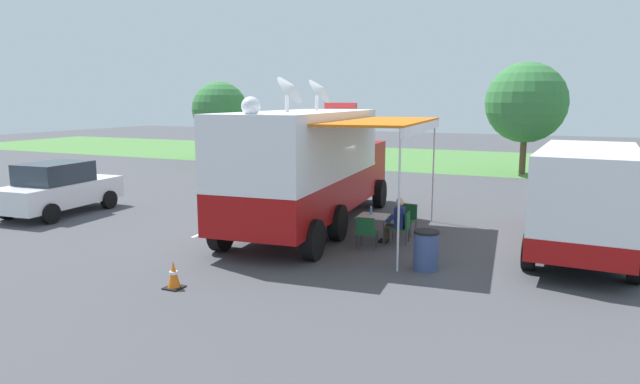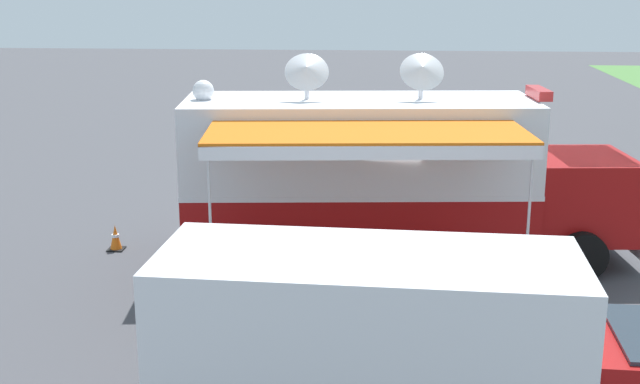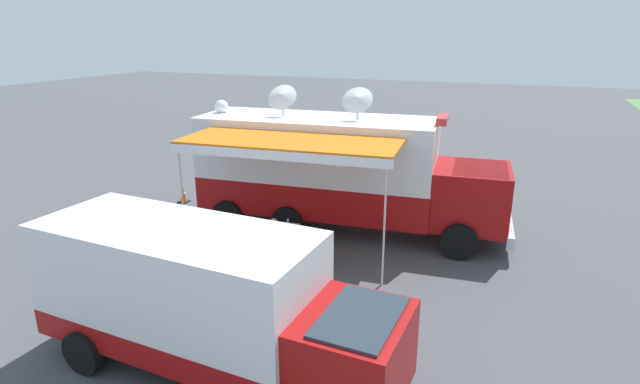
{
  "view_description": "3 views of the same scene",
  "coord_description": "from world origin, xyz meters",
  "px_view_note": "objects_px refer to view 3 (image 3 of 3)",
  "views": [
    {
      "loc": [
        6.91,
        -14.09,
        3.84
      ],
      "look_at": [
        0.23,
        0.73,
        1.1
      ],
      "focal_mm": 31.01,
      "sensor_mm": 36.0,
      "label": 1
    },
    {
      "loc": [
        16.86,
        0.42,
        6.01
      ],
      "look_at": [
        0.65,
        -0.76,
        1.68
      ],
      "focal_mm": 46.25,
      "sensor_mm": 36.0,
      "label": 2
    },
    {
      "loc": [
        13.94,
        5.75,
        5.98
      ],
      "look_at": [
        0.07,
        0.12,
        1.16
      ],
      "focal_mm": 28.09,
      "sensor_mm": 36.0,
      "label": 3
    }
  ],
  "objects_px": {
    "traffic_cone": "(183,195)",
    "water_bottle": "(288,223)",
    "folding_table": "(282,229)",
    "folding_chair_at_table": "(273,246)",
    "support_truck": "(204,301)",
    "folding_chair_beside_table": "(254,231)",
    "folding_chair_spare_by_truck": "(313,249)",
    "command_truck": "(340,169)",
    "seated_responder": "(275,238)",
    "trash_bin": "(185,252)",
    "car_behind_truck": "(366,143)"
  },
  "relations": [
    {
      "from": "folding_table",
      "to": "folding_chair_at_table",
      "type": "height_order",
      "value": "folding_chair_at_table"
    },
    {
      "from": "folding_chair_beside_table",
      "to": "car_behind_truck",
      "type": "bearing_deg",
      "value": 179.97
    },
    {
      "from": "folding_chair_beside_table",
      "to": "traffic_cone",
      "type": "distance_m",
      "value": 5.13
    },
    {
      "from": "water_bottle",
      "to": "trash_bin",
      "type": "relative_size",
      "value": 0.25
    },
    {
      "from": "water_bottle",
      "to": "traffic_cone",
      "type": "xyz_separation_m",
      "value": [
        -2.39,
        -5.39,
        -0.55
      ]
    },
    {
      "from": "water_bottle",
      "to": "folding_chair_beside_table",
      "type": "height_order",
      "value": "water_bottle"
    },
    {
      "from": "folding_chair_at_table",
      "to": "folding_chair_beside_table",
      "type": "xyz_separation_m",
      "value": [
        -0.7,
        -0.97,
        0.0
      ]
    },
    {
      "from": "folding_chair_spare_by_truck",
      "to": "traffic_cone",
      "type": "bearing_deg",
      "value": -115.76
    },
    {
      "from": "seated_responder",
      "to": "car_behind_truck",
      "type": "height_order",
      "value": "car_behind_truck"
    },
    {
      "from": "command_truck",
      "to": "folding_table",
      "type": "distance_m",
      "value": 2.75
    },
    {
      "from": "folding_table",
      "to": "folding_chair_spare_by_truck",
      "type": "relative_size",
      "value": 1.0
    },
    {
      "from": "folding_chair_at_table",
      "to": "traffic_cone",
      "type": "xyz_separation_m",
      "value": [
        -3.31,
        -5.38,
        -0.23
      ]
    },
    {
      "from": "folding_chair_at_table",
      "to": "trash_bin",
      "type": "relative_size",
      "value": 0.96
    },
    {
      "from": "command_truck",
      "to": "trash_bin",
      "type": "relative_size",
      "value": 10.62
    },
    {
      "from": "command_truck",
      "to": "support_truck",
      "type": "height_order",
      "value": "command_truck"
    },
    {
      "from": "seated_responder",
      "to": "trash_bin",
      "type": "distance_m",
      "value": 2.38
    },
    {
      "from": "seated_responder",
      "to": "car_behind_truck",
      "type": "relative_size",
      "value": 0.29
    },
    {
      "from": "folding_chair_beside_table",
      "to": "support_truck",
      "type": "distance_m",
      "value": 5.48
    },
    {
      "from": "command_truck",
      "to": "folding_chair_spare_by_truck",
      "type": "bearing_deg",
      "value": 6.09
    },
    {
      "from": "traffic_cone",
      "to": "car_behind_truck",
      "type": "height_order",
      "value": "car_behind_truck"
    },
    {
      "from": "folding_chair_beside_table",
      "to": "trash_bin",
      "type": "distance_m",
      "value": 2.08
    },
    {
      "from": "seated_responder",
      "to": "support_truck",
      "type": "height_order",
      "value": "support_truck"
    },
    {
      "from": "command_truck",
      "to": "folding_table",
      "type": "bearing_deg",
      "value": -22.01
    },
    {
      "from": "seated_responder",
      "to": "trash_bin",
      "type": "relative_size",
      "value": 1.37
    },
    {
      "from": "folding_chair_beside_table",
      "to": "car_behind_truck",
      "type": "xyz_separation_m",
      "value": [
        -10.97,
        0.01,
        0.37
      ]
    },
    {
      "from": "folding_chair_at_table",
      "to": "support_truck",
      "type": "xyz_separation_m",
      "value": [
        4.38,
        0.89,
        0.87
      ]
    },
    {
      "from": "folding_chair_beside_table",
      "to": "folding_chair_spare_by_truck",
      "type": "bearing_deg",
      "value": 76.06
    },
    {
      "from": "water_bottle",
      "to": "seated_responder",
      "type": "height_order",
      "value": "seated_responder"
    },
    {
      "from": "traffic_cone",
      "to": "car_behind_truck",
      "type": "relative_size",
      "value": 0.13
    },
    {
      "from": "trash_bin",
      "to": "folding_chair_beside_table",
      "type": "bearing_deg",
      "value": 150.01
    },
    {
      "from": "folding_chair_at_table",
      "to": "support_truck",
      "type": "distance_m",
      "value": 4.55
    },
    {
      "from": "folding_table",
      "to": "trash_bin",
      "type": "xyz_separation_m",
      "value": [
        1.9,
        -1.89,
        -0.22
      ]
    },
    {
      "from": "folding_chair_beside_table",
      "to": "traffic_cone",
      "type": "relative_size",
      "value": 1.5
    },
    {
      "from": "car_behind_truck",
      "to": "folding_table",
      "type": "bearing_deg",
      "value": 4.44
    },
    {
      "from": "folding_table",
      "to": "traffic_cone",
      "type": "relative_size",
      "value": 1.49
    },
    {
      "from": "folding_table",
      "to": "water_bottle",
      "type": "bearing_deg",
      "value": 131.78
    },
    {
      "from": "car_behind_truck",
      "to": "water_bottle",
      "type": "bearing_deg",
      "value": 5.2
    },
    {
      "from": "traffic_cone",
      "to": "support_truck",
      "type": "relative_size",
      "value": 0.08
    },
    {
      "from": "traffic_cone",
      "to": "trash_bin",
      "type": "bearing_deg",
      "value": 37.33
    },
    {
      "from": "folding_chair_spare_by_truck",
      "to": "trash_bin",
      "type": "xyz_separation_m",
      "value": [
        1.29,
        -3.11,
        -0.06
      ]
    },
    {
      "from": "water_bottle",
      "to": "car_behind_truck",
      "type": "bearing_deg",
      "value": -174.8
    },
    {
      "from": "folding_chair_beside_table",
      "to": "folding_chair_spare_by_truck",
      "type": "distance_m",
      "value": 2.13
    },
    {
      "from": "seated_responder",
      "to": "support_truck",
      "type": "relative_size",
      "value": 0.18
    },
    {
      "from": "folding_chair_at_table",
      "to": "car_behind_truck",
      "type": "bearing_deg",
      "value": -175.29
    },
    {
      "from": "traffic_cone",
      "to": "support_truck",
      "type": "bearing_deg",
      "value": 39.19
    },
    {
      "from": "support_truck",
      "to": "car_behind_truck",
      "type": "bearing_deg",
      "value": -173.4
    },
    {
      "from": "water_bottle",
      "to": "folding_chair_spare_by_truck",
      "type": "relative_size",
      "value": 0.26
    },
    {
      "from": "traffic_cone",
      "to": "water_bottle",
      "type": "bearing_deg",
      "value": 66.08
    },
    {
      "from": "folding_chair_at_table",
      "to": "car_behind_truck",
      "type": "height_order",
      "value": "car_behind_truck"
    },
    {
      "from": "trash_bin",
      "to": "car_behind_truck",
      "type": "bearing_deg",
      "value": 175.32
    }
  ]
}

